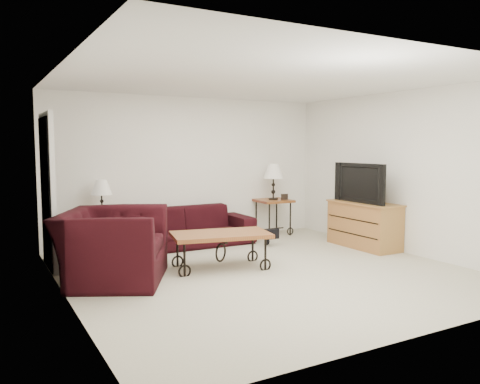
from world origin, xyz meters
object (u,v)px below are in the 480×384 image
(tv_stand, at_px, (364,225))
(armchair, at_px, (113,246))
(side_table_left, at_px, (103,235))
(lamp_left, at_px, (102,198))
(side_table_right, at_px, (273,217))
(coffee_table, at_px, (221,251))
(television, at_px, (364,183))
(lamp_right, at_px, (273,182))
(backpack, at_px, (267,230))
(sofa, at_px, (187,227))

(tv_stand, bearing_deg, armchair, 179.96)
(side_table_left, height_order, lamp_left, lamp_left)
(side_table_right, bearing_deg, coffee_table, -138.52)
(side_table_right, distance_m, television, 1.94)
(lamp_right, xyz_separation_m, backpack, (-0.61, -0.76, -0.74))
(side_table_right, xyz_separation_m, lamp_left, (-3.15, 0.00, 0.52))
(lamp_right, height_order, television, television)
(lamp_right, xyz_separation_m, armchair, (-3.42, -1.67, -0.55))
(armchair, xyz_separation_m, tv_stand, (4.11, -0.00, -0.07))
(side_table_right, xyz_separation_m, television, (0.67, -1.67, 0.73))
(tv_stand, relative_size, backpack, 2.45)
(coffee_table, relative_size, television, 1.17)
(sofa, xyz_separation_m, tv_stand, (2.49, -1.49, 0.05))
(television, xyz_separation_m, backpack, (-1.28, 0.91, -0.81))
(lamp_right, xyz_separation_m, television, (0.67, -1.67, 0.07))
(side_table_left, relative_size, television, 0.51)
(side_table_right, relative_size, armchair, 0.49)
(tv_stand, xyz_separation_m, backpack, (-1.30, 0.91, -0.12))
(lamp_left, relative_size, tv_stand, 0.46)
(armchair, bearing_deg, sofa, -19.95)
(coffee_table, distance_m, tv_stand, 2.67)
(lamp_right, bearing_deg, coffee_table, -138.52)
(side_table_right, xyz_separation_m, armchair, (-3.42, -1.67, 0.11))
(lamp_right, relative_size, television, 0.60)
(side_table_left, xyz_separation_m, armchair, (-0.26, -1.67, 0.15))
(lamp_left, xyz_separation_m, armchair, (-0.26, -1.67, -0.42))
(side_table_left, relative_size, side_table_right, 0.86)
(coffee_table, relative_size, armchair, 0.97)
(coffee_table, relative_size, tv_stand, 1.05)
(backpack, bearing_deg, sofa, 130.40)
(coffee_table, bearing_deg, lamp_left, 123.74)
(sofa, distance_m, side_table_right, 1.82)
(tv_stand, distance_m, backpack, 1.59)
(armchair, distance_m, backpack, 2.96)
(side_table_left, xyz_separation_m, side_table_right, (3.15, 0.00, 0.05))
(armchair, xyz_separation_m, television, (4.08, -0.00, 0.62))
(lamp_left, xyz_separation_m, television, (3.82, -1.67, 0.21))
(sofa, bearing_deg, backpack, -25.90)
(backpack, bearing_deg, armchair, 174.21)
(coffee_table, bearing_deg, sofa, 83.59)
(lamp_left, height_order, tv_stand, lamp_left)
(lamp_right, distance_m, coffee_table, 2.75)
(sofa, bearing_deg, side_table_left, 172.39)
(sofa, bearing_deg, television, -31.09)
(side_table_right, relative_size, backpack, 1.31)
(side_table_right, relative_size, lamp_left, 1.16)
(armchair, relative_size, tv_stand, 1.09)
(backpack, bearing_deg, coffee_table, -167.85)
(television, bearing_deg, sofa, -121.09)
(lamp_left, relative_size, coffee_table, 0.44)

